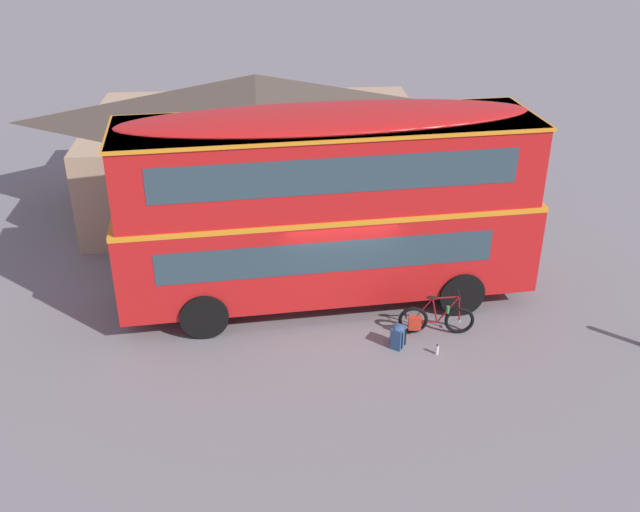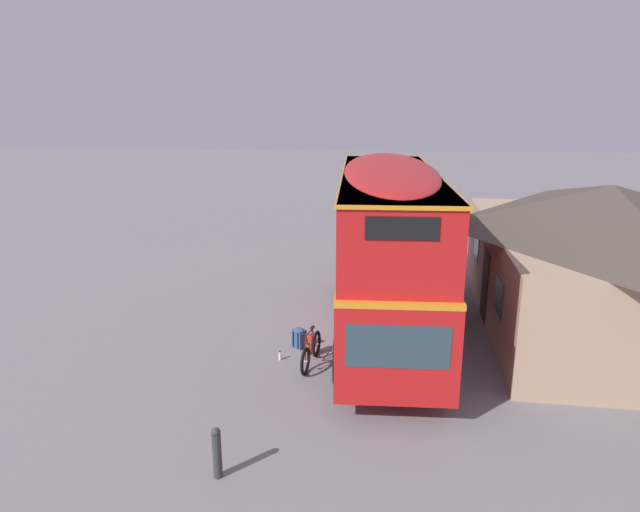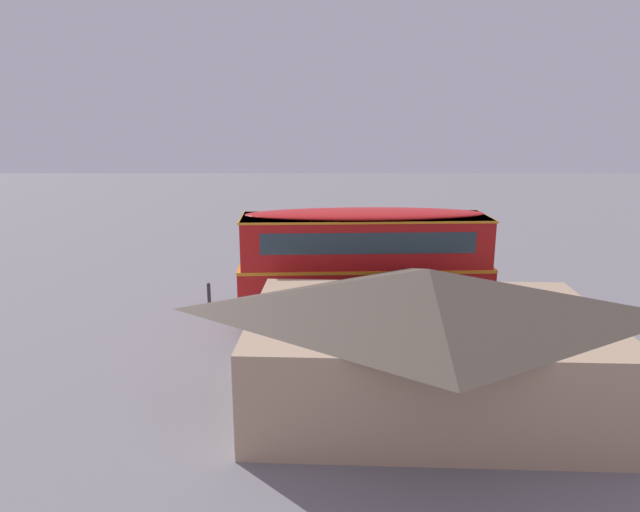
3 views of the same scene
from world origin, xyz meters
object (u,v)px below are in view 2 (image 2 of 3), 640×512
touring_bicycle (311,350)px  backpack_on_ground (299,337)px  water_bottle_clear_plastic (280,356)px  kerb_bollard (217,452)px  double_decker_bus (388,242)px

touring_bicycle → backpack_on_ground: size_ratio=3.08×
water_bottle_clear_plastic → kerb_bollard: 4.71m
water_bottle_clear_plastic → backpack_on_ground: bearing=154.4°
backpack_on_ground → touring_bicycle: bearing=25.0°
backpack_on_ground → water_bottle_clear_plastic: 0.90m
touring_bicycle → kerb_bollard: 4.69m
backpack_on_ground → water_bottle_clear_plastic: backpack_on_ground is taller
touring_bicycle → kerb_bollard: size_ratio=1.78×
backpack_on_ground → water_bottle_clear_plastic: (0.79, -0.38, -0.18)m
double_decker_bus → backpack_on_ground: (1.28, -2.28, -2.35)m
backpack_on_ground → water_bottle_clear_plastic: size_ratio=2.32×
kerb_bollard → touring_bicycle: bearing=166.7°
double_decker_bus → backpack_on_ground: double_decker_bus is taller
water_bottle_clear_plastic → touring_bicycle: bearing=81.3°
double_decker_bus → kerb_bollard: size_ratio=10.15×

